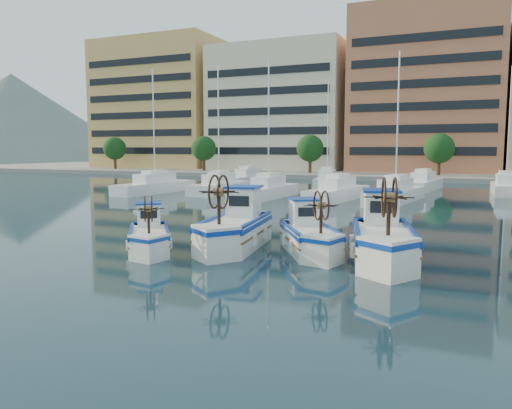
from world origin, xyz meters
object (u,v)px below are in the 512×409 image
Objects in this scene: fishing_boat_a at (149,234)px; fishing_boat_c at (309,234)px; fishing_boat_b at (236,226)px; fishing_boat_d at (383,236)px.

fishing_boat_c is at bearing -15.32° from fishing_boat_a.
fishing_boat_a is at bearing -153.93° from fishing_boat_b.
fishing_boat_c reaches higher than fishing_boat_a.
fishing_boat_d is (2.95, -0.26, 0.16)m from fishing_boat_c.
fishing_boat_b is at bearing -0.66° from fishing_boat_a.
fishing_boat_b is at bearing 152.45° from fishing_boat_c.
fishing_boat_b is (2.97, 2.06, 0.22)m from fishing_boat_a.
fishing_boat_b reaches higher than fishing_boat_a.
fishing_boat_a is 3.62m from fishing_boat_b.
fishing_boat_b is 0.98× the size of fishing_boat_d.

